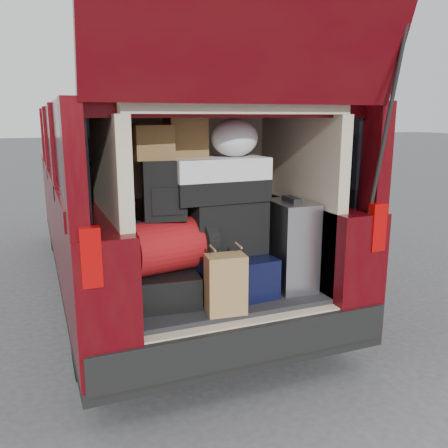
{
  "coord_description": "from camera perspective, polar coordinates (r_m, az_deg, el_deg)",
  "views": [
    {
      "loc": [
        -1.09,
        -2.62,
        1.69
      ],
      "look_at": [
        0.05,
        0.2,
        1.0
      ],
      "focal_mm": 38.0,
      "sensor_mm": 36.0,
      "label": 1
    }
  ],
  "objects": [
    {
      "name": "load_floor",
      "position": [
        3.4,
        -1.34,
        -11.77
      ],
      "size": [
        1.24,
        1.05,
        0.55
      ],
      "primitive_type": "cube",
      "color": "black",
      "rests_on": "ground"
    },
    {
      "name": "backpack",
      "position": [
        2.87,
        -7.16,
        4.03
      ],
      "size": [
        0.27,
        0.19,
        0.36
      ],
      "primitive_type": "cube",
      "rotation": [
        0.0,
        0.0,
        -0.17
      ],
      "color": "black",
      "rests_on": "red_duffel"
    },
    {
      "name": "plastic_bag_center",
      "position": [
        3.04,
        1.27,
        10.34
      ],
      "size": [
        0.35,
        0.33,
        0.24
      ],
      "primitive_type": "ellipsoid",
      "rotation": [
        0.0,
        0.0,
        0.18
      ],
      "color": "white",
      "rests_on": "twotone_duffel"
    },
    {
      "name": "silver_roller",
      "position": [
        3.22,
        7.97,
        -2.49
      ],
      "size": [
        0.26,
        0.4,
        0.59
      ],
      "primitive_type": "cube",
      "rotation": [
        0.0,
        0.0,
        -0.05
      ],
      "color": "white",
      "rests_on": "load_floor"
    },
    {
      "name": "red_duffel",
      "position": [
        2.95,
        -6.52,
        -2.56
      ],
      "size": [
        0.55,
        0.41,
        0.33
      ],
      "primitive_type": "cube",
      "rotation": [
        0.0,
        0.0,
        0.18
      ],
      "color": "maroon",
      "rests_on": "black_hardshell"
    },
    {
      "name": "grocery_sack_upper",
      "position": [
        3.04,
        -4.67,
        10.33
      ],
      "size": [
        0.24,
        0.2,
        0.24
      ],
      "primitive_type": "cube",
      "rotation": [
        0.0,
        0.0,
        0.01
      ],
      "color": "brown",
      "rests_on": "twotone_duffel"
    },
    {
      "name": "minivan",
      "position": [
        4.67,
        -8.27,
        3.08
      ],
      "size": [
        1.9,
        5.35,
        2.77
      ],
      "color": "black",
      "rests_on": "ground"
    },
    {
      "name": "kraft_bag",
      "position": [
        2.8,
        0.21,
        -7.26
      ],
      "size": [
        0.24,
        0.17,
        0.36
      ],
      "primitive_type": "cube",
      "rotation": [
        0.0,
        0.0,
        -0.11
      ],
      "color": "olive",
      "rests_on": "load_floor"
    },
    {
      "name": "navy_hardshell",
      "position": [
        3.16,
        0.22,
        -5.77
      ],
      "size": [
        0.52,
        0.62,
        0.26
      ],
      "primitive_type": "cube",
      "rotation": [
        0.0,
        0.0,
        0.06
      ],
      "color": "black",
      "rests_on": "load_floor"
    },
    {
      "name": "grocery_sack_lower",
      "position": [
        2.88,
        -8.5,
        9.68
      ],
      "size": [
        0.24,
        0.2,
        0.2
      ],
      "primitive_type": "cube",
      "rotation": [
        0.0,
        0.0,
        -0.06
      ],
      "color": "brown",
      "rests_on": "backpack"
    },
    {
      "name": "black_soft_case",
      "position": [
        3.1,
        0.23,
        -0.28
      ],
      "size": [
        0.5,
        0.32,
        0.35
      ],
      "primitive_type": "cube",
      "rotation": [
        0.0,
        0.0,
        0.05
      ],
      "color": "black",
      "rests_on": "navy_hardshell"
    },
    {
      "name": "twotone_duffel",
      "position": [
        3.01,
        -0.76,
        5.42
      ],
      "size": [
        0.62,
        0.34,
        0.27
      ],
      "primitive_type": "cube",
      "rotation": [
        0.0,
        0.0,
        0.04
      ],
      "color": "silver",
      "rests_on": "black_soft_case"
    },
    {
      "name": "black_hardshell",
      "position": [
        3.04,
        -6.98,
        -7.24
      ],
      "size": [
        0.41,
        0.53,
        0.2
      ],
      "primitive_type": "cube",
      "rotation": [
        0.0,
        0.0,
        -0.11
      ],
      "color": "black",
      "rests_on": "load_floor"
    },
    {
      "name": "ground",
      "position": [
        3.3,
        0.47,
        -17.97
      ],
      "size": [
        80.0,
        80.0,
        0.0
      ],
      "primitive_type": "plane",
      "color": "#3A3A3C",
      "rests_on": "ground"
    }
  ]
}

